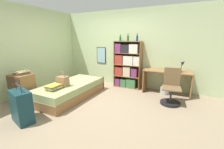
# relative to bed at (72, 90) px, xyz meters

# --- Properties ---
(ground_plane) EXTENTS (14.00, 14.00, 0.00)m
(ground_plane) POSITION_rel_bed_xyz_m (0.68, -0.02, -0.21)
(ground_plane) COLOR gray
(wall_back) EXTENTS (10.00, 0.09, 2.60)m
(wall_back) POSITION_rel_bed_xyz_m (0.68, 1.79, 1.09)
(wall_back) COLOR beige
(wall_back) RESTS_ON ground_plane
(wall_left) EXTENTS (0.06, 10.00, 2.60)m
(wall_left) POSITION_rel_bed_xyz_m (-1.44, -0.02, 1.09)
(wall_left) COLOR beige
(wall_left) RESTS_ON ground_plane
(bed) EXTENTS (0.99, 2.10, 0.42)m
(bed) POSITION_rel_bed_xyz_m (0.00, 0.00, 0.00)
(bed) COLOR olive
(bed) RESTS_ON ground_plane
(handbag) EXTENTS (0.28, 0.21, 0.39)m
(handbag) POSITION_rel_bed_xyz_m (-0.00, -0.31, 0.34)
(handbag) COLOR #93704C
(handbag) RESTS_ON bed
(book_stack_on_bed) EXTENTS (0.32, 0.38, 0.12)m
(book_stack_on_bed) POSITION_rel_bed_xyz_m (0.01, -0.64, 0.27)
(book_stack_on_bed) COLOR gold
(book_stack_on_bed) RESTS_ON bed
(suitcase) EXTENTS (0.60, 0.42, 0.78)m
(suitcase) POSITION_rel_bed_xyz_m (0.01, -1.48, 0.12)
(suitcase) COLOR #143842
(suitcase) RESTS_ON ground_plane
(dresser) EXTENTS (0.56, 0.43, 0.76)m
(dresser) POSITION_rel_bed_xyz_m (-0.87, -0.86, 0.18)
(dresser) COLOR olive
(dresser) RESTS_ON ground_plane
(magazine_pile_on_dresser) EXTENTS (0.33, 0.36, 0.10)m
(magazine_pile_on_dresser) POSITION_rel_bed_xyz_m (-0.84, -0.85, 0.61)
(magazine_pile_on_dresser) COLOR #427A4C
(magazine_pile_on_dresser) RESTS_ON dresser
(bookcase) EXTENTS (0.91, 0.34, 1.57)m
(bookcase) POSITION_rel_bed_xyz_m (1.09, 1.57, 0.57)
(bookcase) COLOR olive
(bookcase) RESTS_ON ground_plane
(bottle_green) EXTENTS (0.07, 0.07, 0.21)m
(bottle_green) POSITION_rel_bed_xyz_m (0.82, 1.60, 1.44)
(bottle_green) COLOR #1E6B2D
(bottle_green) RESTS_ON bookcase
(bottle_brown) EXTENTS (0.07, 0.07, 0.24)m
(bottle_brown) POSITION_rel_bed_xyz_m (1.10, 1.57, 1.45)
(bottle_brown) COLOR #1E6B2D
(bottle_brown) RESTS_ON bookcase
(bottle_clear) EXTENTS (0.06, 0.06, 0.24)m
(bottle_clear) POSITION_rel_bed_xyz_m (1.41, 1.58, 1.45)
(bottle_clear) COLOR navy
(bottle_clear) RESTS_ON bookcase
(desk) EXTENTS (1.36, 0.54, 0.72)m
(desk) POSITION_rel_bed_xyz_m (2.41, 1.47, 0.31)
(desk) COLOR olive
(desk) RESTS_ON ground_plane
(desk_lamp) EXTENTS (0.17, 0.12, 0.34)m
(desk_lamp) POSITION_rel_bed_xyz_m (2.80, 1.45, 0.73)
(desk_lamp) COLOR black
(desk_lamp) RESTS_ON desk
(desk_chair) EXTENTS (0.50, 0.50, 0.92)m
(desk_chair) POSITION_rel_bed_xyz_m (2.61, 0.78, 0.08)
(desk_chair) COLOR black
(desk_chair) RESTS_ON ground_plane
(waste_bin) EXTENTS (0.27, 0.27, 0.25)m
(waste_bin) POSITION_rel_bed_xyz_m (2.39, 1.42, -0.08)
(waste_bin) COLOR #B7B2A8
(waste_bin) RESTS_ON ground_plane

